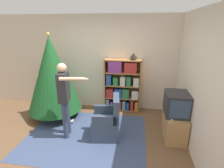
{
  "coord_description": "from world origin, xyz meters",
  "views": [
    {
      "loc": [
        0.95,
        -2.82,
        2.28
      ],
      "look_at": [
        0.38,
        0.85,
        1.05
      ],
      "focal_mm": 28.0,
      "sensor_mm": 36.0,
      "label": 1
    }
  ],
  "objects_px": {
    "table_lamp": "(134,56)",
    "standing_person": "(65,95)",
    "television": "(177,104)",
    "armchair": "(107,123)",
    "bookshelf": "(122,86)",
    "christmas_tree": "(52,74)"
  },
  "relations": [
    {
      "from": "bookshelf",
      "to": "standing_person",
      "type": "bearing_deg",
      "value": -126.46
    },
    {
      "from": "christmas_tree",
      "to": "bookshelf",
      "type": "bearing_deg",
      "value": 19.91
    },
    {
      "from": "table_lamp",
      "to": "christmas_tree",
      "type": "bearing_deg",
      "value": -162.52
    },
    {
      "from": "television",
      "to": "christmas_tree",
      "type": "bearing_deg",
      "value": 170.35
    },
    {
      "from": "christmas_tree",
      "to": "standing_person",
      "type": "relative_size",
      "value": 1.34
    },
    {
      "from": "bookshelf",
      "to": "standing_person",
      "type": "distance_m",
      "value": 1.77
    },
    {
      "from": "table_lamp",
      "to": "television",
      "type": "bearing_deg",
      "value": -49.52
    },
    {
      "from": "standing_person",
      "to": "armchair",
      "type": "bearing_deg",
      "value": 89.07
    },
    {
      "from": "television",
      "to": "table_lamp",
      "type": "bearing_deg",
      "value": 130.48
    },
    {
      "from": "standing_person",
      "to": "table_lamp",
      "type": "distance_m",
      "value": 2.03
    },
    {
      "from": "armchair",
      "to": "table_lamp",
      "type": "height_order",
      "value": "table_lamp"
    },
    {
      "from": "bookshelf",
      "to": "table_lamp",
      "type": "relative_size",
      "value": 7.27
    },
    {
      "from": "standing_person",
      "to": "table_lamp",
      "type": "height_order",
      "value": "table_lamp"
    },
    {
      "from": "television",
      "to": "christmas_tree",
      "type": "distance_m",
      "value": 2.98
    },
    {
      "from": "bookshelf",
      "to": "standing_person",
      "type": "height_order",
      "value": "standing_person"
    },
    {
      "from": "television",
      "to": "armchair",
      "type": "height_order",
      "value": "television"
    },
    {
      "from": "television",
      "to": "armchair",
      "type": "distance_m",
      "value": 1.5
    },
    {
      "from": "television",
      "to": "standing_person",
      "type": "relative_size",
      "value": 0.36
    },
    {
      "from": "armchair",
      "to": "standing_person",
      "type": "xyz_separation_m",
      "value": [
        -0.86,
        -0.1,
        0.63
      ]
    },
    {
      "from": "table_lamp",
      "to": "standing_person",
      "type": "bearing_deg",
      "value": -132.97
    },
    {
      "from": "bookshelf",
      "to": "armchair",
      "type": "relative_size",
      "value": 1.58
    },
    {
      "from": "television",
      "to": "armchair",
      "type": "relative_size",
      "value": 0.62
    }
  ]
}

